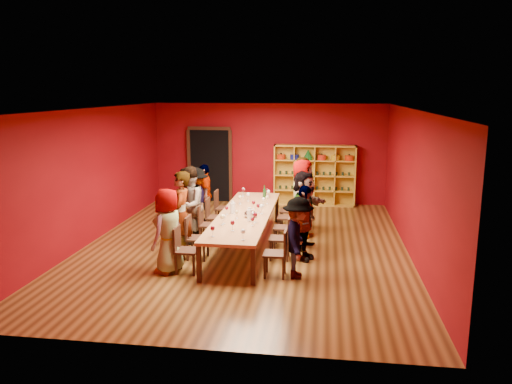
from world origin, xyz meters
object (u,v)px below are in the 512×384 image
chair_person_right_0 (279,251)px  spittoon_bowl (250,214)px  person_left_1 (181,215)px  chair_person_right_1 (284,236)px  person_right_4 (304,193)px  person_left_0 (168,231)px  person_left_3 (196,201)px  tasting_table (245,216)px  person_right_1 (304,223)px  person_left_2 (189,205)px  person_right_0 (298,238)px  person_left_4 (205,194)px  chair_person_right_3 (290,215)px  person_right_2 (304,210)px  wine_bottle (264,193)px  chair_person_left_3 (212,215)px  person_right_3 (302,198)px  chair_person_left_0 (183,247)px  chair_person_right_2 (287,225)px  chair_person_left_4 (221,206)px  chair_person_right_4 (292,208)px  chair_person_left_2 (206,222)px

chair_person_right_0 → spittoon_bowl: size_ratio=3.20×
person_left_1 → chair_person_right_1: (2.08, 0.22, -0.41)m
person_right_4 → person_left_0: bearing=165.0°
person_left_3 → spittoon_bowl: size_ratio=5.82×
person_left_3 → tasting_table: bearing=42.6°
person_left_0 → person_right_1: size_ratio=1.04×
person_left_1 → person_left_2: (-0.12, 1.03, -0.03)m
tasting_table → person_right_0: size_ratio=2.98×
person_left_4 → chair_person_right_3: 2.36m
person_right_2 → person_right_1: bearing=-158.4°
chair_person_right_0 → person_right_1: size_ratio=0.58×
person_right_4 → wine_bottle: (-0.99, -0.04, -0.02)m
person_left_1 → chair_person_left_3: 1.77m
person_left_4 → person_right_0: size_ratio=1.03×
person_left_4 → person_right_3: person_right_3 is taller
chair_person_left_0 → chair_person_right_2: size_ratio=1.00×
wine_bottle → person_left_4: bearing=176.4°
person_left_0 → chair_person_right_2: size_ratio=1.81×
chair_person_left_4 → wine_bottle: wine_bottle is taller
chair_person_right_1 → spittoon_bowl: bearing=151.0°
person_right_1 → person_right_3: (-0.11, 1.72, 0.14)m
person_right_1 → chair_person_right_4: 2.43m
chair_person_left_3 → person_right_3: (2.10, 0.24, 0.41)m
tasting_table → chair_person_right_4: (0.91, 1.66, -0.20)m
chair_person_right_3 → person_right_4: size_ratio=0.50×
person_right_4 → chair_person_left_0: bearing=168.2°
chair_person_left_2 → chair_person_left_3: size_ratio=1.00×
person_right_0 → chair_person_left_2: bearing=49.7°
chair_person_right_0 → spittoon_bowl: spittoon_bowl is taller
person_left_4 → chair_person_right_2: size_ratio=1.75×
chair_person_left_3 → person_right_4: 2.34m
person_left_4 → chair_person_right_4: (2.23, -0.05, -0.28)m
chair_person_right_4 → person_right_0: bearing=-84.3°
person_right_2 → chair_person_left_0: bearing=149.2°
chair_person_right_0 → chair_person_right_4: bearing=90.0°
chair_person_left_4 → person_right_4: bearing=-1.5°
person_left_1 → person_right_0: (2.42, -0.75, -0.15)m
chair_person_left_4 → spittoon_bowl: 2.31m
person_left_4 → person_right_1: 3.58m
chair_person_left_0 → chair_person_left_3: bearing=90.0°
chair_person_left_4 → person_left_2: bearing=-103.1°
person_right_3 → wine_bottle: bearing=72.3°
person_left_0 → person_right_2: size_ratio=0.95×
chair_person_left_0 → chair_person_left_3: size_ratio=1.00×
person_left_2 → person_right_3: size_ratio=0.96×
tasting_table → person_right_3: (1.19, 1.00, 0.21)m
chair_person_left_2 → person_right_1: 2.38m
chair_person_left_0 → person_right_4: bearing=57.9°
person_right_1 → person_right_3: size_ratio=0.85×
person_left_0 → chair_person_right_2: person_left_0 is taller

